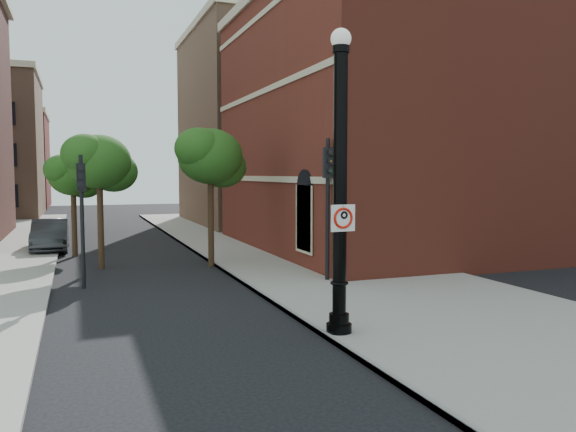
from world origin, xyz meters
name	(u,v)px	position (x,y,z in m)	size (l,w,h in m)	color
ground	(247,358)	(0.00, 0.00, 0.00)	(120.00, 120.00, 0.00)	black
sidewalk_right	(319,264)	(6.00, 10.00, 0.06)	(8.00, 60.00, 0.12)	gray
curb_edge	(224,270)	(2.05, 10.00, 0.07)	(0.10, 60.00, 0.14)	gray
brick_wall_building	(462,126)	(16.00, 14.00, 6.26)	(22.30, 16.30, 12.50)	maroon
bg_building_tan_b	(332,132)	(16.00, 30.00, 7.00)	(22.00, 14.00, 14.00)	#8D664D
lamppost	(340,198)	(2.37, 0.65, 3.20)	(0.59, 0.59, 6.93)	black
no_parking_sign	(343,218)	(2.37, 0.47, 2.75)	(0.60, 0.08, 0.60)	white
parked_car	(50,235)	(-4.40, 18.69, 0.76)	(1.61, 4.63, 1.53)	#2B2C30
traffic_signal_left	(82,199)	(-3.00, 8.55, 2.92)	(0.28, 0.36, 4.34)	black
traffic_signal_right	(328,186)	(4.80, 6.55, 3.32)	(0.35, 0.42, 4.92)	black
utility_pole	(338,212)	(4.53, 5.19, 2.55)	(0.10, 0.10, 5.09)	#999999
street_tree_a	(100,163)	(-2.26, 12.41, 4.14)	(2.91, 2.63, 5.25)	black
street_tree_b	(74,176)	(-3.25, 16.27, 3.61)	(2.54, 2.30, 4.58)	black
street_tree_c	(211,158)	(1.90, 11.36, 4.36)	(3.07, 2.77, 5.52)	black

